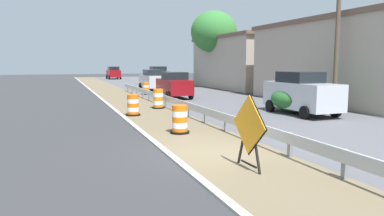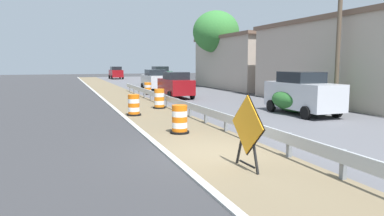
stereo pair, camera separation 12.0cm
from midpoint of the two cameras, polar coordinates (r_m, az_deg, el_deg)
ground_plane at (r=10.64m, az=3.70°, el=-7.25°), size 160.00×160.00×0.00m
median_dirt_strip at (r=10.81m, az=5.73°, el=-7.02°), size 3.23×120.00×0.01m
far_lane_asphalt at (r=14.26m, az=27.22°, el=-4.31°), size 8.34×120.00×0.00m
curb_near_edge at (r=10.20m, az=-3.06°, el=-7.86°), size 0.20×120.00×0.11m
guardrail_median at (r=12.15m, az=9.67°, el=-3.02°), size 0.18×47.59×0.71m
warning_sign_diamond at (r=9.01m, az=9.19°, el=-3.18°), size 0.10×1.57×1.92m
traffic_barrel_nearest at (r=13.51m, az=-1.74°, el=-2.02°), size 0.73×0.73×1.08m
traffic_barrel_close at (r=18.31m, az=-9.09°, el=0.31°), size 0.73×0.73×1.07m
traffic_barrel_mid at (r=21.01m, az=-5.08°, el=1.35°), size 0.73×0.73×1.14m
traffic_barrel_far at (r=30.36m, az=-6.97°, el=3.01°), size 0.74×0.74×1.02m
car_lead_near_lane at (r=35.08m, az=-5.77°, el=4.50°), size 2.16×4.56×2.02m
car_trailing_near_lane at (r=44.43m, az=-4.98°, el=5.20°), size 2.07×4.41×2.23m
car_lead_far_lane at (r=60.87m, az=-12.00°, el=5.53°), size 2.07×4.12×2.06m
car_mid_far_lane at (r=19.31m, az=17.38°, el=2.27°), size 2.04×4.49×2.20m
car_trailing_far_lane at (r=27.29m, az=-2.52°, el=3.71°), size 1.97×4.35×1.98m
roadside_shop_near at (r=26.27m, az=23.80°, el=6.88°), size 6.66×13.81×5.54m
roadside_shop_far at (r=39.15m, az=9.60°, el=7.23°), size 8.37×13.33×5.44m
utility_pole_near at (r=21.48m, az=22.60°, el=11.90°), size 0.24×1.80×8.90m
bush_roadside at (r=19.95m, az=17.46°, el=1.38°), size 3.23×3.23×1.48m
tree_roadside at (r=39.22m, az=3.93°, el=12.02°), size 4.97×4.97×8.20m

